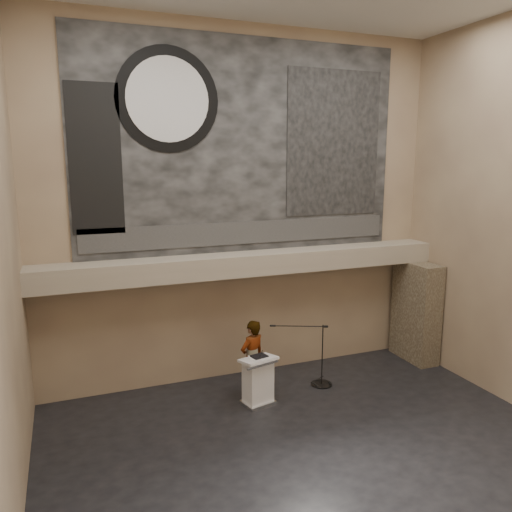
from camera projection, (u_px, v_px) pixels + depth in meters
name	position (u px, v px, depth m)	size (l,w,h in m)	color
floor	(318.00, 455.00, 9.27)	(10.00, 10.00, 0.00)	black
wall_back	(244.00, 208.00, 12.12)	(10.00, 0.02, 8.50)	#7C634E
soffit	(250.00, 263.00, 12.00)	(10.00, 0.80, 0.50)	gray
sprinkler_left	(186.00, 281.00, 11.44)	(0.04, 0.04, 0.06)	#B2893D
sprinkler_right	(321.00, 269.00, 12.69)	(0.04, 0.04, 0.06)	#B2893D
banner	(244.00, 147.00, 11.82)	(8.00, 0.05, 5.00)	black
banner_text_strip	(245.00, 233.00, 12.17)	(7.76, 0.02, 0.55)	#2D2D2D
banner_clock_rim	(168.00, 100.00, 10.96)	(2.30, 2.30, 0.02)	black
banner_clock_face	(168.00, 100.00, 10.94)	(1.84, 1.84, 0.02)	silver
banner_building_print	(334.00, 144.00, 12.62)	(2.60, 0.02, 3.60)	black
banner_brick_print	(95.00, 160.00, 10.63)	(1.10, 0.02, 3.20)	black
stone_pier	(416.00, 311.00, 13.55)	(0.60, 1.40, 2.70)	#463A2B
lectern	(258.00, 381.00, 11.12)	(0.87, 0.70, 1.14)	silver
binder	(259.00, 356.00, 11.05)	(0.33, 0.27, 0.04)	black
papers	(255.00, 358.00, 10.99)	(0.23, 0.32, 0.01)	silver
speaker_person	(252.00, 358.00, 11.46)	(0.66, 0.44, 1.82)	beige
mic_stand	(320.00, 375.00, 12.14)	(1.43, 0.78, 1.53)	black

